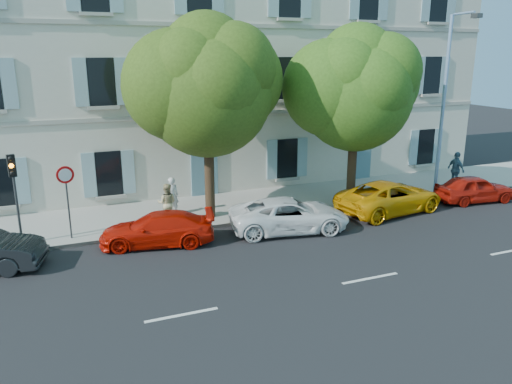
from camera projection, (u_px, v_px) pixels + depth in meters
name	position (u px, v px, depth m)	size (l,w,h in m)	color
ground	(310.00, 236.00, 19.11)	(90.00, 90.00, 0.00)	black
sidewalk	(264.00, 203.00, 23.06)	(36.00, 4.50, 0.15)	#A09E96
kerb	(284.00, 217.00, 21.12)	(36.00, 0.16, 0.16)	#9E998E
building	(223.00, 68.00, 26.60)	(28.00, 7.00, 12.00)	beige
car_red_coupe	(157.00, 229.00, 18.15)	(1.68, 4.12, 1.20)	red
car_white_coupe	(289.00, 215.00, 19.55)	(2.17, 4.70, 1.31)	white
car_yellow_supercar	(390.00, 197.00, 21.87)	(2.30, 4.99, 1.39)	orange
car_red_hatchback	(474.00, 189.00, 23.42)	(1.51, 3.75, 1.28)	#A8150A
tree_left	(207.00, 93.00, 19.62)	(5.14, 5.14, 7.96)	#3A2819
tree_right	(356.00, 95.00, 21.63)	(4.94, 4.94, 7.61)	#3A2819
traffic_light	(14.00, 180.00, 17.25)	(0.29, 0.37, 3.29)	#383A3D
road_sign	(66.00, 187.00, 17.98)	(0.62, 0.19, 2.74)	#383A3D
street_lamp	(447.00, 95.00, 23.27)	(0.35, 1.79, 8.37)	#7293BF
pedestrian_a	(172.00, 196.00, 21.08)	(0.59, 0.39, 1.61)	silver
pedestrian_b	(167.00, 203.00, 20.08)	(0.78, 0.61, 1.60)	tan
pedestrian_c	(456.00, 170.00, 25.35)	(1.07, 0.45, 1.83)	#45677E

